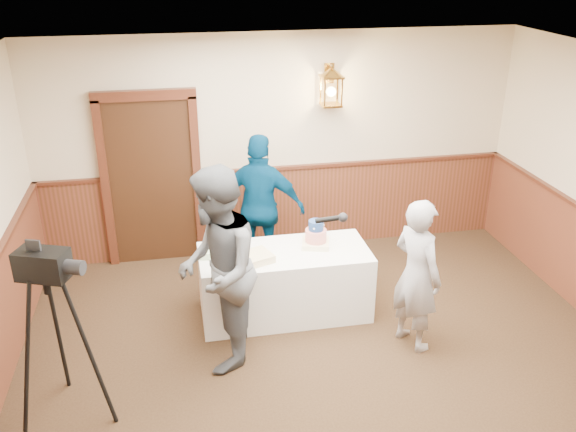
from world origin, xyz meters
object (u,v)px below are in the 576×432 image
object	(u,v)px
tiered_cake	(316,236)
interviewer	(217,270)
baker	(417,275)
tv_camera_rig	(58,347)
display_table	(284,282)
assistant_p	(261,208)
sheet_cake_yellow	(253,258)
sheet_cake_green	(216,252)

from	to	relation	value
tiered_cake	interviewer	size ratio (longest dim) A/B	0.18
baker	tv_camera_rig	distance (m)	3.30
display_table	tv_camera_rig	size ratio (longest dim) A/B	1.13
baker	display_table	bearing A→B (deg)	31.94
assistant_p	tv_camera_rig	size ratio (longest dim) A/B	1.11
sheet_cake_yellow	assistant_p	world-z (taller)	assistant_p
interviewer	tv_camera_rig	size ratio (longest dim) A/B	1.23
tiered_cake	tv_camera_rig	size ratio (longest dim) A/B	0.22
sheet_cake_yellow	assistant_p	size ratio (longest dim) A/B	0.21
tiered_cake	sheet_cake_green	world-z (taller)	tiered_cake
sheet_cake_green	tv_camera_rig	xyz separation A→B (m)	(-1.40, -1.31, -0.07)
display_table	sheet_cake_green	world-z (taller)	sheet_cake_green
tiered_cake	tv_camera_rig	distance (m)	2.80
sheet_cake_green	sheet_cake_yellow	bearing A→B (deg)	-31.86
interviewer	baker	distance (m)	1.93
interviewer	assistant_p	world-z (taller)	interviewer
assistant_p	tv_camera_rig	xyz separation A→B (m)	(-2.00, -2.14, -0.17)
display_table	baker	bearing A→B (deg)	-34.47
display_table	sheet_cake_yellow	bearing A→B (deg)	-156.39
display_table	tiered_cake	distance (m)	0.61
tiered_cake	tv_camera_rig	world-z (taller)	tv_camera_rig
display_table	sheet_cake_green	distance (m)	0.83
baker	tv_camera_rig	world-z (taller)	tv_camera_rig
tiered_cake	assistant_p	xyz separation A→B (m)	(-0.47, 0.82, 0.02)
interviewer	baker	size ratio (longest dim) A/B	1.25
display_table	assistant_p	distance (m)	1.04
display_table	sheet_cake_yellow	world-z (taller)	sheet_cake_yellow
tv_camera_rig	interviewer	bearing A→B (deg)	42.62
sheet_cake_green	baker	bearing A→B (deg)	-24.67
tiered_cake	interviewer	world-z (taller)	interviewer
tiered_cake	sheet_cake_yellow	size ratio (longest dim) A/B	0.92
display_table	sheet_cake_green	xyz separation A→B (m)	(-0.72, 0.07, 0.41)
display_table	assistant_p	xyz separation A→B (m)	(-0.11, 0.90, 0.51)
sheet_cake_yellow	baker	world-z (taller)	baker
interviewer	sheet_cake_green	bearing A→B (deg)	-175.28
interviewer	assistant_p	xyz separation A→B (m)	(0.65, 1.60, -0.10)
tv_camera_rig	baker	bearing A→B (deg)	28.61
baker	tv_camera_rig	size ratio (longest dim) A/B	0.98
tiered_cake	sheet_cake_green	bearing A→B (deg)	-179.65
baker	assistant_p	size ratio (longest dim) A/B	0.89
baker	tv_camera_rig	bearing A→B (deg)	74.19
tiered_cake	assistant_p	distance (m)	0.95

